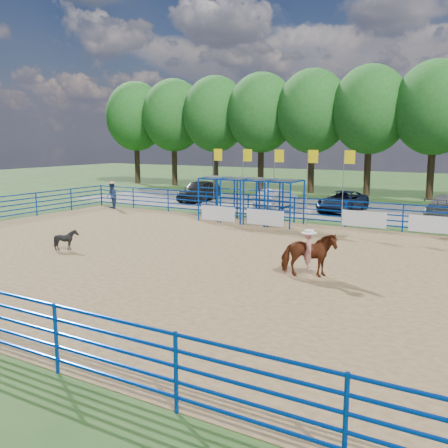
{
  "coord_description": "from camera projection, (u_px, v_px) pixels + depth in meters",
  "views": [
    {
      "loc": [
        10.81,
        -16.59,
        4.76
      ],
      "look_at": [
        0.56,
        1.0,
        1.3
      ],
      "focal_mm": 40.0,
      "sensor_mm": 36.0,
      "label": 1
    }
  ],
  "objects": [
    {
      "name": "treeline",
      "position": [
        370.0,
        105.0,
        41.18
      ],
      "size": [
        56.4,
        6.4,
        11.24
      ],
      "color": "#3F2B19",
      "rests_on": "ground"
    },
    {
      "name": "arena_dirt",
      "position": [
        200.0,
        258.0,
        20.3
      ],
      "size": [
        30.0,
        20.0,
        0.02
      ],
      "primitive_type": "cube",
      "color": "olive",
      "rests_on": "ground"
    },
    {
      "name": "perimeter_fence",
      "position": [
        200.0,
        240.0,
        20.17
      ],
      "size": [
        30.1,
        20.1,
        1.5
      ],
      "color": "#0736A8",
      "rests_on": "ground"
    },
    {
      "name": "car_a",
      "position": [
        199.0,
        191.0,
        38.95
      ],
      "size": [
        2.38,
        4.89,
        1.61
      ],
      "primitive_type": "imported",
      "rotation": [
        0.0,
        0.0,
        0.1
      ],
      "color": "black",
      "rests_on": "gravel_strip"
    },
    {
      "name": "ground",
      "position": [
        200.0,
        258.0,
        20.3
      ],
      "size": [
        120.0,
        120.0,
        0.0
      ],
      "primitive_type": "plane",
      "color": "#355823",
      "rests_on": "ground"
    },
    {
      "name": "car_c",
      "position": [
        343.0,
        201.0,
        33.16
      ],
      "size": [
        2.55,
        5.02,
        1.36
      ],
      "primitive_type": "imported",
      "rotation": [
        0.0,
        0.0,
        -0.06
      ],
      "color": "black",
      "rests_on": "gravel_strip"
    },
    {
      "name": "calf",
      "position": [
        66.0,
        240.0,
        21.53
      ],
      "size": [
        0.89,
        0.81,
        0.92
      ],
      "primitive_type": "imported",
      "rotation": [
        0.0,
        0.0,
        1.49
      ],
      "color": "black",
      "rests_on": "arena_dirt"
    },
    {
      "name": "car_b",
      "position": [
        276.0,
        199.0,
        34.78
      ],
      "size": [
        1.67,
        4.19,
        1.36
      ],
      "primitive_type": "imported",
      "rotation": [
        0.0,
        0.0,
        3.08
      ],
      "color": "gray",
      "rests_on": "gravel_strip"
    },
    {
      "name": "horse_and_rider",
      "position": [
        309.0,
        253.0,
        17.28
      ],
      "size": [
        2.06,
        1.52,
        2.32
      ],
      "color": "#612913",
      "rests_on": "arena_dirt"
    },
    {
      "name": "gravel_strip",
      "position": [
        332.0,
        208.0,
        34.78
      ],
      "size": [
        40.0,
        10.0,
        0.01
      ],
      "primitive_type": "cube",
      "color": "slate",
      "rests_on": "ground"
    },
    {
      "name": "spectator_cowboy",
      "position": [
        112.0,
        195.0,
        34.44
      ],
      "size": [
        1.1,
        1.04,
        1.85
      ],
      "color": "navy",
      "rests_on": "arena_dirt"
    },
    {
      "name": "chute_assembly",
      "position": [
        256.0,
        201.0,
        28.56
      ],
      "size": [
        19.32,
        2.41,
        4.2
      ],
      "color": "#0736A8",
      "rests_on": "ground"
    }
  ]
}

